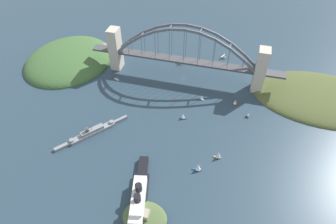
% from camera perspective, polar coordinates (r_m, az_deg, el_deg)
% --- Properties ---
extents(ground_plane, '(1400.00, 1400.00, 0.00)m').
position_cam_1_polar(ground_plane, '(401.48, 3.01, 6.69)').
color(ground_plane, '#283D4C').
extents(harbor_arch_bridge, '(251.66, 18.06, 74.39)m').
position_cam_1_polar(harbor_arch_bridge, '(384.32, 3.18, 10.34)').
color(harbor_arch_bridge, beige).
rests_on(harbor_arch_bridge, ground).
extents(headland_west_shore, '(169.57, 109.81, 19.78)m').
position_cam_1_polar(headland_west_shore, '(414.72, 27.76, 2.40)').
color(headland_west_shore, '#4C562D').
rests_on(headland_west_shore, ground).
extents(headland_east_shore, '(119.53, 135.88, 31.71)m').
position_cam_1_polar(headland_east_shore, '(457.97, -18.25, 9.49)').
color(headland_east_shore, '#3D6033').
rests_on(headland_east_shore, ground).
extents(ocean_liner, '(31.21, 100.64, 19.66)m').
position_cam_1_polar(ocean_liner, '(268.65, -5.73, -16.84)').
color(ocean_liner, black).
rests_on(ocean_liner, ground).
extents(naval_cruiser, '(56.70, 68.74, 16.74)m').
position_cam_1_polar(naval_cruiser, '(331.79, -14.47, -3.77)').
color(naval_cruiser, gray).
rests_on(naval_cruiser, ground).
extents(fort_island_mid_harbor, '(38.32, 30.72, 13.01)m').
position_cam_1_polar(fort_island_mid_harbor, '(263.55, -4.53, -19.61)').
color(fort_island_mid_harbor, '#4C6038').
rests_on(fort_island_mid_harbor, ground).
extents(seaplane_taxiing_near_bridge, '(7.45, 10.19, 4.94)m').
position_cam_1_polar(seaplane_taxiing_near_bridge, '(446.93, 10.62, 10.46)').
color(seaplane_taxiing_near_bridge, '#B7B7B2').
rests_on(seaplane_taxiing_near_bridge, ground).
extents(seaplane_second_in_formation, '(10.01, 8.50, 5.06)m').
position_cam_1_polar(seaplane_second_in_formation, '(427.03, 2.39, 9.55)').
color(seaplane_second_in_formation, '#B7B7B2').
rests_on(seaplane_second_in_formation, ground).
extents(small_boat_0, '(9.64, 5.72, 9.48)m').
position_cam_1_polar(small_boat_0, '(290.95, 5.82, -10.52)').
color(small_boat_0, '#234C8C').
rests_on(small_boat_0, ground).
extents(small_boat_1, '(8.15, 4.50, 9.63)m').
position_cam_1_polar(small_boat_1, '(302.66, 9.70, -8.16)').
color(small_boat_1, gold).
rests_on(small_boat_1, ground).
extents(small_boat_2, '(7.98, 4.76, 7.56)m').
position_cam_1_polar(small_boat_2, '(338.39, 2.90, -0.78)').
color(small_boat_2, '#234C8C').
rests_on(small_boat_2, ground).
extents(small_boat_3, '(7.27, 4.27, 7.47)m').
position_cam_1_polar(small_boat_3, '(365.05, 12.84, 1.87)').
color(small_boat_3, '#B2231E').
rests_on(small_boat_3, ground).
extents(small_boat_4, '(7.72, 3.12, 2.43)m').
position_cam_1_polar(small_boat_4, '(401.97, -9.88, 6.25)').
color(small_boat_4, silver).
rests_on(small_boat_4, ground).
extents(small_boat_5, '(6.27, 4.96, 6.54)m').
position_cam_1_polar(small_boat_5, '(365.58, 6.50, 2.82)').
color(small_boat_5, silver).
rests_on(small_boat_5, ground).
extents(small_boat_6, '(3.85, 6.17, 6.54)m').
position_cam_1_polar(small_boat_6, '(352.76, 15.17, -0.45)').
color(small_boat_6, black).
rests_on(small_boat_6, ground).
extents(channel_marker_buoy, '(2.20, 2.20, 2.75)m').
position_cam_1_polar(channel_marker_buoy, '(363.20, 1.42, 2.41)').
color(channel_marker_buoy, red).
rests_on(channel_marker_buoy, ground).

